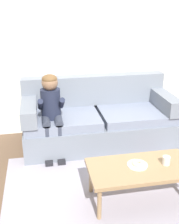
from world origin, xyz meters
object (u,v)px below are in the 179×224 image
at_px(donut, 137,163).
at_px(coffee_table, 141,170).
at_px(couch, 98,120).
at_px(toy_controller, 153,160).
at_px(mug, 166,161).
at_px(person_child, 51,108).

bearing_deg(donut, coffee_table, -36.11).
height_order(coffee_table, donut, donut).
distance_m(couch, donut, 1.35).
height_order(donut, toy_controller, donut).
distance_m(mug, toy_controller, 0.81).
distance_m(donut, mug, 0.30).
height_order(coffee_table, person_child, person_child).
distance_m(coffee_table, mug, 0.28).
bearing_deg(person_child, couch, 16.97).
bearing_deg(donut, person_child, 125.09).
height_order(couch, person_child, person_child).
bearing_deg(toy_controller, mug, -107.89).
height_order(coffee_table, toy_controller, coffee_table).
xyz_separation_m(coffee_table, toy_controller, (0.44, 0.66, -0.34)).
relative_size(coffee_table, donut, 9.03).
distance_m(couch, coffee_table, 1.37).
xyz_separation_m(donut, mug, (0.30, -0.03, 0.01)).
bearing_deg(coffee_table, person_child, 125.62).
bearing_deg(donut, couch, 94.96).
distance_m(coffee_table, donut, 0.08).
xyz_separation_m(couch, mug, (0.41, -1.37, 0.11)).
bearing_deg(coffee_table, couch, 96.25).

